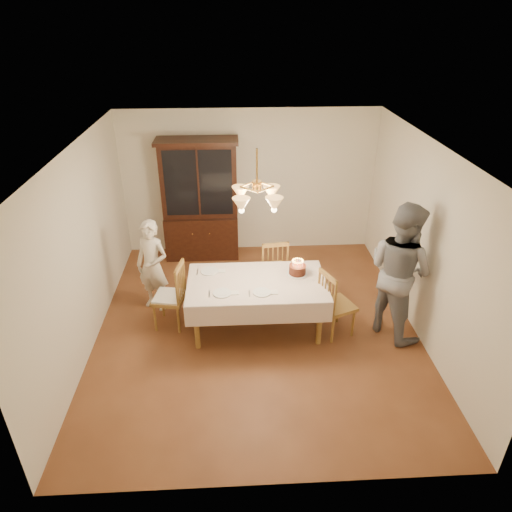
{
  "coord_description": "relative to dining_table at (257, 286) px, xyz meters",
  "views": [
    {
      "loc": [
        -0.3,
        -5.3,
        4.05
      ],
      "look_at": [
        0.0,
        0.2,
        1.05
      ],
      "focal_mm": 32.0,
      "sensor_mm": 36.0,
      "label": 1
    }
  ],
  "objects": [
    {
      "name": "place_setting_near_left",
      "position": [
        -0.46,
        -0.27,
        0.08
      ],
      "size": [
        0.39,
        0.25,
        0.02
      ],
      "color": "white",
      "rests_on": "dining_table"
    },
    {
      "name": "birthday_cake",
      "position": [
        0.58,
        0.17,
        0.14
      ],
      "size": [
        0.3,
        0.3,
        0.22
      ],
      "color": "white",
      "rests_on": "dining_table"
    },
    {
      "name": "chandelier",
      "position": [
        -0.0,
        -0.0,
        1.29
      ],
      "size": [
        0.62,
        0.62,
        0.73
      ],
      "color": "#BF8C3F",
      "rests_on": "ground"
    },
    {
      "name": "ground",
      "position": [
        0.0,
        0.0,
        -0.68
      ],
      "size": [
        5.0,
        5.0,
        0.0
      ],
      "primitive_type": "plane",
      "color": "brown",
      "rests_on": "ground"
    },
    {
      "name": "room_shell",
      "position": [
        0.0,
        0.0,
        0.9
      ],
      "size": [
        5.0,
        5.0,
        5.0
      ],
      "color": "white",
      "rests_on": "ground"
    },
    {
      "name": "chair_far_side",
      "position": [
        0.29,
        0.85,
        -0.24
      ],
      "size": [
        0.49,
        0.47,
        1.0
      ],
      "color": "brown",
      "rests_on": "ground"
    },
    {
      "name": "dining_table",
      "position": [
        0.0,
        0.0,
        0.0
      ],
      "size": [
        1.9,
        1.1,
        0.76
      ],
      "color": "brown",
      "rests_on": "ground"
    },
    {
      "name": "place_setting_far_left",
      "position": [
        -0.64,
        0.3,
        0.08
      ],
      "size": [
        0.4,
        0.26,
        0.02
      ],
      "color": "white",
      "rests_on": "dining_table"
    },
    {
      "name": "place_setting_near_right",
      "position": [
        0.06,
        -0.28,
        0.08
      ],
      "size": [
        0.38,
        0.24,
        0.02
      ],
      "color": "white",
      "rests_on": "dining_table"
    },
    {
      "name": "adult_in_grey",
      "position": [
        1.9,
        -0.16,
        0.29
      ],
      "size": [
        1.11,
        1.18,
        1.94
      ],
      "primitive_type": "imported",
      "rotation": [
        0.0,
        0.0,
        2.1
      ],
      "color": "slate",
      "rests_on": "ground"
    },
    {
      "name": "china_hutch",
      "position": [
        -0.87,
        2.25,
        0.36
      ],
      "size": [
        1.38,
        0.54,
        2.16
      ],
      "color": "black",
      "rests_on": "ground"
    },
    {
      "name": "chair_right_end",
      "position": [
        1.08,
        -0.19,
        -0.24
      ],
      "size": [
        0.56,
        0.57,
        1.0
      ],
      "color": "brown",
      "rests_on": "ground"
    },
    {
      "name": "elderly_woman",
      "position": [
        -1.5,
        0.59,
        0.03
      ],
      "size": [
        0.62,
        0.53,
        1.43
      ],
      "primitive_type": "imported",
      "rotation": [
        0.0,
        0.0,
        -0.44
      ],
      "color": "#F1E4CC",
      "rests_on": "ground"
    },
    {
      "name": "chair_left_end",
      "position": [
        -1.23,
        0.12,
        -0.23
      ],
      "size": [
        0.49,
        0.51,
        1.0
      ],
      "color": "brown",
      "rests_on": "ground"
    }
  ]
}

